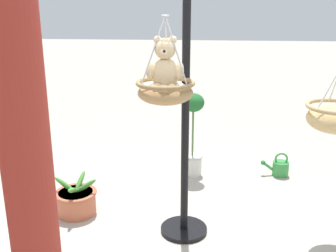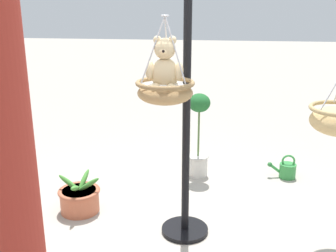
{
  "view_description": "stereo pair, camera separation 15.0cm",
  "coord_description": "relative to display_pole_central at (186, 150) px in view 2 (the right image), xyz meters",
  "views": [
    {
      "loc": [
        -0.27,
        3.17,
        2.09
      ],
      "look_at": [
        0.01,
        0.03,
        1.11
      ],
      "focal_mm": 42.71,
      "sensor_mm": 36.0,
      "label": 1
    },
    {
      "loc": [
        -0.42,
        3.16,
        2.09
      ],
      "look_at": [
        0.01,
        0.03,
        1.11
      ],
      "focal_mm": 42.71,
      "sensor_mm": 36.0,
      "label": 2
    }
  ],
  "objects": [
    {
      "name": "potted_plant_fern_front",
      "position": [
        -0.04,
        -1.31,
        -0.31
      ],
      "size": [
        0.27,
        0.27,
        1.05
      ],
      "color": "beige",
      "rests_on": "ground"
    },
    {
      "name": "display_pole_central",
      "position": [
        0.0,
        0.0,
        0.0
      ],
      "size": [
        0.44,
        0.44,
        2.62
      ],
      "color": "black",
      "rests_on": "ground"
    },
    {
      "name": "hanging_basket_with_teddy",
      "position": [
        0.15,
        0.25,
        0.58
      ],
      "size": [
        0.47,
        0.47,
        0.69
      ],
      "color": "#A37F51"
    },
    {
      "name": "teddy_bear",
      "position": [
        0.15,
        0.27,
        0.77
      ],
      "size": [
        0.29,
        0.27,
        0.43
      ],
      "color": "#D1B789"
    },
    {
      "name": "ground_plane",
      "position": [
        0.12,
        0.17,
        -0.83
      ],
      "size": [
        40.0,
        40.0,
        0.0
      ],
      "primitive_type": "plane",
      "color": "#A8A093"
    },
    {
      "name": "greenhouse_pillar_left",
      "position": [
        0.56,
        1.9,
        0.67
      ],
      "size": [
        0.39,
        0.39,
        3.1
      ],
      "color": "#9E2D23",
      "rests_on": "ground"
    },
    {
      "name": "potted_plant_flowering_red",
      "position": [
        1.12,
        -0.25,
        -0.68
      ],
      "size": [
        0.46,
        0.48,
        0.4
      ],
      "color": "#BC6042",
      "rests_on": "ground"
    },
    {
      "name": "watering_can",
      "position": [
        -1.14,
        -1.39,
        -0.73
      ],
      "size": [
        0.35,
        0.2,
        0.3
      ],
      "color": "#338C3F",
      "rests_on": "ground"
    }
  ]
}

